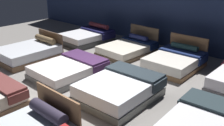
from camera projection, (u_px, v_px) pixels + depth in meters
The scene contains 9 objects.
ground_plane at pixel (89, 88), 7.25m from camera, with size 18.00×18.00×0.02m, color gray.
showroom_back_wall at pixel (180, 5), 9.98m from camera, with size 18.00×0.06×3.50m, color navy.
bed_4 at pixel (29, 52), 9.32m from camera, with size 1.59×2.06×0.85m.
bed_5 at pixel (69, 69), 7.97m from camera, with size 1.65×2.12×0.48m.
bed_6 at pixel (120, 89), 6.60m from camera, with size 1.70×2.08×0.58m.
bed_7 at pixel (206, 125), 5.24m from camera, with size 1.61×2.15×0.47m.
bed_8 at pixel (88, 37), 11.32m from camera, with size 1.65×2.17×0.75m.
bed_9 at pixel (128, 48), 9.92m from camera, with size 1.61×2.14×0.92m.
bed_10 at pixel (175, 61), 8.56m from camera, with size 1.56×1.98×0.93m.
Camera 1 is at (4.87, -4.35, 3.30)m, focal length 41.20 mm.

